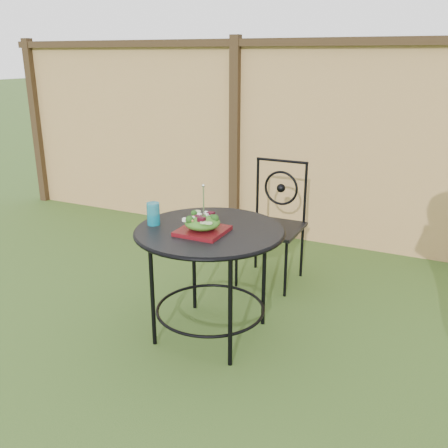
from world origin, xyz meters
name	(u,v)px	position (x,y,z in m)	size (l,w,h in m)	color
ground	(286,377)	(0.00, 0.00, 0.00)	(60.00, 60.00, 0.00)	#204014
fence	(372,148)	(0.00, 2.19, 0.95)	(8.00, 0.12, 1.90)	#E1AF6F
patio_table	(210,250)	(-0.60, 0.24, 0.59)	(0.92, 0.92, 0.72)	black
patio_chair	(273,219)	(-0.54, 1.21, 0.50)	(0.46, 0.46, 0.95)	black
salad_plate	(203,231)	(-0.60, 0.16, 0.74)	(0.27, 0.27, 0.02)	#4E0B10
salad	(202,223)	(-0.60, 0.16, 0.79)	(0.21, 0.21, 0.08)	#235614
fork	(204,202)	(-0.59, 0.16, 0.92)	(0.01, 0.01, 0.18)	silver
drinking_glass	(153,214)	(-0.95, 0.16, 0.79)	(0.08, 0.08, 0.14)	#0C7690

